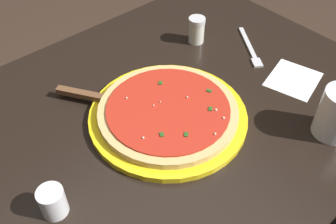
# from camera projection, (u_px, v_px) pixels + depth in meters

# --- Properties ---
(restaurant_table) EXTENTS (1.03, 0.82, 0.74)m
(restaurant_table) POSITION_uv_depth(u_px,v_px,m) (174.00, 142.00, 1.00)
(restaurant_table) COLOR black
(restaurant_table) RESTS_ON ground_plane
(serving_plate) EXTENTS (0.36, 0.36, 0.01)m
(serving_plate) POSITION_uv_depth(u_px,v_px,m) (168.00, 116.00, 0.87)
(serving_plate) COLOR yellow
(serving_plate) RESTS_ON restaurant_table
(pizza) EXTENTS (0.31, 0.31, 0.02)m
(pizza) POSITION_uv_depth(u_px,v_px,m) (168.00, 111.00, 0.86)
(pizza) COLOR #DBB26B
(pizza) RESTS_ON serving_plate
(pizza_server) EXTENTS (0.16, 0.21, 0.01)m
(pizza_server) POSITION_uv_depth(u_px,v_px,m) (99.00, 98.00, 0.89)
(pizza_server) COLOR silver
(pizza_server) RESTS_ON serving_plate
(cup_small_sauce) EXTENTS (0.05, 0.05, 0.06)m
(cup_small_sauce) POSITION_uv_depth(u_px,v_px,m) (53.00, 202.00, 0.68)
(cup_small_sauce) COLOR silver
(cup_small_sauce) RESTS_ON restaurant_table
(napkin_folded_right) EXTENTS (0.15, 0.14, 0.00)m
(napkin_folded_right) POSITION_uv_depth(u_px,v_px,m) (293.00, 79.00, 0.97)
(napkin_folded_right) COLOR white
(napkin_folded_right) RESTS_ON restaurant_table
(fork) EXTENTS (0.12, 0.16, 0.00)m
(fork) POSITION_uv_depth(u_px,v_px,m) (250.00, 49.00, 1.06)
(fork) COLOR silver
(fork) RESTS_ON restaurant_table
(parmesan_shaker) EXTENTS (0.05, 0.05, 0.07)m
(parmesan_shaker) POSITION_uv_depth(u_px,v_px,m) (196.00, 30.00, 1.06)
(parmesan_shaker) COLOR silver
(parmesan_shaker) RESTS_ON restaurant_table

